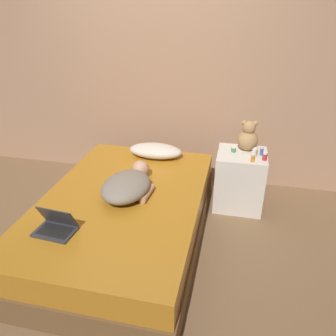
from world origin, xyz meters
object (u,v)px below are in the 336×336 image
(laptop, at_px, (56,226))
(bottle_red, at_px, (265,156))
(bottle_amber, at_px, (255,152))
(pillow, at_px, (156,151))
(bottle_blue, at_px, (262,151))
(bottle_orange, at_px, (253,158))
(person_lying, at_px, (128,184))
(bottle_white, at_px, (254,153))
(teddy_bear, at_px, (248,137))
(bottle_green, at_px, (234,149))

(laptop, xyz_separation_m, bottle_red, (1.49, 1.23, 0.15))
(laptop, bearing_deg, bottle_amber, 47.76)
(pillow, relative_size, bottle_blue, 6.09)
(bottle_blue, relative_size, bottle_orange, 1.11)
(bottle_blue, bearing_deg, bottle_orange, -117.06)
(person_lying, xyz_separation_m, laptop, (-0.34, -0.62, -0.04))
(bottle_white, xyz_separation_m, bottle_blue, (0.07, 0.07, 0.00))
(laptop, bearing_deg, bottle_blue, 46.88)
(bottle_white, relative_size, bottle_red, 1.09)
(bottle_amber, bearing_deg, laptop, -136.77)
(bottle_red, height_order, bottle_blue, bottle_blue)
(bottle_blue, bearing_deg, bottle_amber, -166.74)
(bottle_white, distance_m, bottle_blue, 0.10)
(bottle_amber, xyz_separation_m, bottle_blue, (0.06, 0.01, 0.01))
(person_lying, height_order, bottle_red, bottle_red)
(person_lying, bearing_deg, bottle_orange, 32.02)
(bottle_blue, bearing_deg, teddy_bear, 143.47)
(pillow, distance_m, bottle_blue, 1.09)
(bottle_amber, xyz_separation_m, bottle_red, (0.09, -0.09, 0.00))
(bottle_red, relative_size, bottle_blue, 0.87)
(laptop, distance_m, bottle_orange, 1.82)
(bottle_red, bearing_deg, pillow, 172.38)
(person_lying, relative_size, bottle_white, 8.03)
(person_lying, bearing_deg, teddy_bear, 43.97)
(person_lying, xyz_separation_m, bottle_blue, (1.12, 0.72, 0.11))
(teddy_bear, bearing_deg, pillow, -176.36)
(bottle_amber, bearing_deg, bottle_blue, 13.26)
(bottle_red, distance_m, bottle_green, 0.32)
(bottle_white, xyz_separation_m, bottle_red, (0.10, -0.03, -0.00))
(pillow, relative_size, bottle_green, 10.16)
(laptop, distance_m, teddy_bear, 1.97)
(pillow, xyz_separation_m, bottle_blue, (1.08, -0.04, 0.12))
(laptop, relative_size, bottle_blue, 3.27)
(pillow, bearing_deg, laptop, -105.64)
(bottle_amber, bearing_deg, bottle_red, -46.39)
(teddy_bear, bearing_deg, bottle_white, -69.02)
(pillow, distance_m, laptop, 1.43)
(bottle_green, bearing_deg, bottle_red, -22.97)
(pillow, height_order, bottle_blue, bottle_blue)
(bottle_green, bearing_deg, teddy_bear, 32.47)
(bottle_red, relative_size, bottle_green, 1.44)
(teddy_bear, bearing_deg, bottle_red, -51.19)
(bottle_white, bearing_deg, pillow, 173.52)
(pillow, xyz_separation_m, bottle_red, (1.11, -0.15, 0.12))
(bottle_white, bearing_deg, laptop, -137.70)
(pillow, height_order, bottle_red, bottle_red)
(person_lying, xyz_separation_m, bottle_amber, (1.07, 0.70, 0.10))
(pillow, height_order, bottle_orange, bottle_orange)
(bottle_white, bearing_deg, bottle_blue, 43.48)
(bottle_white, height_order, bottle_green, bottle_white)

